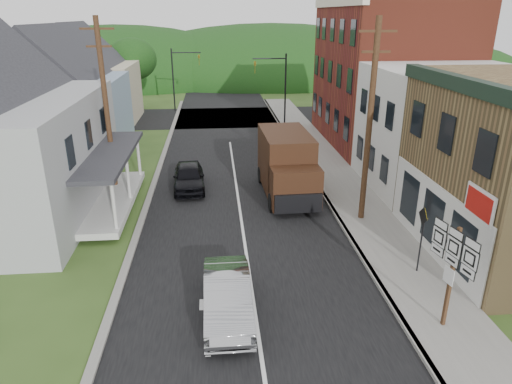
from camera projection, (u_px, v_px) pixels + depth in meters
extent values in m
plane|color=#2D4719|center=(248.00, 263.00, 17.73)|extent=(120.00, 120.00, 0.00)
cube|color=black|center=(235.00, 178.00, 27.01)|extent=(9.00, 90.00, 0.02)
cube|color=black|center=(226.00, 117.00, 42.77)|extent=(60.00, 9.00, 0.02)
cube|color=slate|center=(342.00, 185.00, 25.63)|extent=(2.80, 55.00, 0.15)
cube|color=slate|center=(318.00, 186.00, 25.51)|extent=(0.20, 55.00, 0.15)
cube|color=slate|center=(151.00, 191.00, 24.73)|extent=(0.30, 55.00, 0.12)
cube|color=silver|center=(446.00, 130.00, 24.47)|extent=(8.00, 7.00, 6.50)
cube|color=maroon|center=(387.00, 75.00, 32.64)|extent=(8.00, 12.00, 10.00)
cube|color=#7C94AA|center=(71.00, 115.00, 31.65)|extent=(7.00, 8.00, 5.00)
cube|color=#B8AB8E|center=(95.00, 94.00, 39.95)|extent=(7.00, 8.00, 5.00)
cylinder|color=#472D19|center=(369.00, 126.00, 19.81)|extent=(0.26, 0.26, 9.00)
cube|color=#472D19|center=(378.00, 31.00, 18.39)|extent=(1.60, 0.10, 0.10)
cube|color=#472D19|center=(376.00, 52.00, 18.69)|extent=(1.20, 0.10, 0.10)
cylinder|color=#472D19|center=(107.00, 111.00, 22.96)|extent=(0.26, 0.26, 9.00)
cube|color=#472D19|center=(97.00, 29.00, 21.54)|extent=(1.60, 0.10, 0.10)
cube|color=#472D19|center=(99.00, 46.00, 21.83)|extent=(1.20, 0.10, 0.10)
cylinder|color=black|center=(285.00, 90.00, 38.86)|extent=(0.14, 0.14, 6.00)
cylinder|color=black|center=(269.00, 59.00, 37.79)|extent=(2.80, 0.10, 0.10)
imported|color=olive|center=(255.00, 67.00, 37.94)|extent=(0.16, 0.20, 1.00)
cylinder|color=black|center=(173.00, 80.00, 44.50)|extent=(0.14, 0.14, 6.00)
cylinder|color=black|center=(186.00, 53.00, 43.67)|extent=(2.80, 0.10, 0.10)
imported|color=olive|center=(199.00, 60.00, 44.03)|extent=(0.16, 0.20, 1.00)
cylinder|color=#382616|center=(135.00, 89.00, 45.93)|extent=(0.36, 0.36, 3.92)
ellipsoid|color=#113810|center=(132.00, 59.00, 44.86)|extent=(4.80, 4.80, 4.08)
ellipsoid|color=#113810|center=(221.00, 78.00, 68.74)|extent=(90.00, 30.00, 16.00)
imported|color=#A2A2A6|center=(228.00, 297.00, 14.42)|extent=(1.50, 4.23, 1.39)
imported|color=black|center=(189.00, 177.00, 25.01)|extent=(1.87, 4.19, 1.40)
cube|color=black|center=(285.00, 160.00, 24.24)|extent=(2.51, 4.61, 3.00)
cube|color=black|center=(295.00, 187.00, 21.94)|extent=(2.42, 1.72, 1.96)
cube|color=black|center=(295.00, 169.00, 21.83)|extent=(2.20, 1.30, 0.05)
cube|color=black|center=(298.00, 204.00, 21.32)|extent=(2.28, 0.22, 0.93)
cylinder|color=black|center=(272.00, 203.00, 22.22)|extent=(0.32, 0.94, 0.93)
cylinder|color=black|center=(316.00, 201.00, 22.46)|extent=(0.32, 0.94, 0.93)
cylinder|color=black|center=(261.00, 175.00, 26.04)|extent=(0.32, 0.94, 0.93)
cylinder|color=black|center=(298.00, 173.00, 26.28)|extent=(0.32, 0.94, 0.93)
cube|color=#472D19|center=(451.00, 278.00, 13.42)|extent=(0.12, 0.12, 3.29)
cube|color=black|center=(455.00, 247.00, 13.02)|extent=(0.40, 1.86, 0.08)
cube|color=white|center=(473.00, 244.00, 12.27)|extent=(0.12, 0.51, 0.21)
cube|color=white|center=(470.00, 258.00, 12.42)|extent=(0.13, 0.56, 0.52)
cube|color=white|center=(467.00, 272.00, 12.58)|extent=(0.12, 0.51, 0.26)
cube|color=white|center=(456.00, 234.00, 12.86)|extent=(0.12, 0.51, 0.21)
cube|color=white|center=(454.00, 247.00, 13.01)|extent=(0.13, 0.56, 0.52)
cube|color=white|center=(451.00, 260.00, 13.17)|extent=(0.12, 0.51, 0.26)
cube|color=white|center=(441.00, 224.00, 13.45)|extent=(0.12, 0.51, 0.21)
cube|color=white|center=(439.00, 237.00, 13.60)|extent=(0.13, 0.56, 0.52)
cube|color=white|center=(437.00, 250.00, 13.76)|extent=(0.12, 0.51, 0.26)
cube|color=white|center=(449.00, 276.00, 13.36)|extent=(0.10, 0.42, 0.52)
cylinder|color=black|center=(421.00, 241.00, 16.50)|extent=(0.06, 0.06, 2.43)
cube|color=black|center=(423.00, 216.00, 16.12)|extent=(0.02, 0.72, 0.72)
cube|color=yellow|center=(423.00, 216.00, 16.12)|extent=(0.03, 0.64, 0.64)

